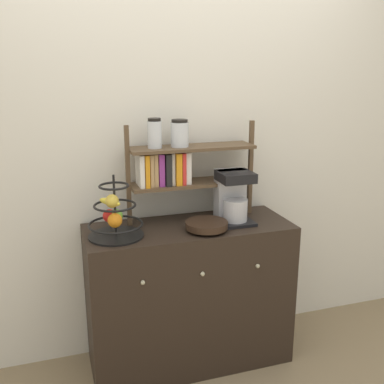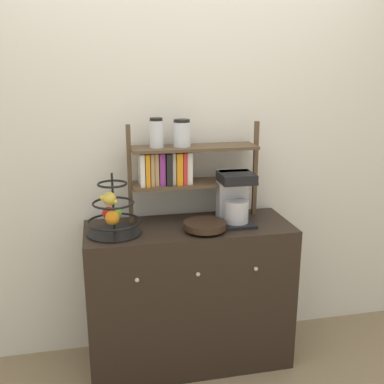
{
  "view_description": "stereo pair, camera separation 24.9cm",
  "coord_description": "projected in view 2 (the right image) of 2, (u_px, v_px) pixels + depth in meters",
  "views": [
    {
      "loc": [
        -0.72,
        -2.06,
        1.72
      ],
      "look_at": [
        0.02,
        0.23,
        1.06
      ],
      "focal_mm": 42.0,
      "sensor_mm": 36.0,
      "label": 1
    },
    {
      "loc": [
        -0.48,
        -2.12,
        1.72
      ],
      "look_at": [
        0.02,
        0.23,
        1.06
      ],
      "focal_mm": 42.0,
      "sensor_mm": 36.0,
      "label": 2
    }
  ],
  "objects": [
    {
      "name": "ground_plane",
      "position": [
        197.0,
        382.0,
        2.55
      ],
      "size": [
        12.0,
        12.0,
        0.0
      ],
      "primitive_type": "plane",
      "color": "#847051"
    },
    {
      "name": "wall_back",
      "position": [
        180.0,
        142.0,
        2.68
      ],
      "size": [
        7.0,
        0.05,
        2.6
      ],
      "primitive_type": "cube",
      "color": "silver",
      "rests_on": "ground_plane"
    },
    {
      "name": "sideboard",
      "position": [
        189.0,
        295.0,
        2.65
      ],
      "size": [
        1.17,
        0.47,
        0.86
      ],
      "color": "black",
      "rests_on": "ground_plane"
    },
    {
      "name": "coffee_maker",
      "position": [
        234.0,
        198.0,
        2.56
      ],
      "size": [
        0.2,
        0.23,
        0.3
      ],
      "color": "black",
      "rests_on": "sideboard"
    },
    {
      "name": "fruit_stand",
      "position": [
        113.0,
        214.0,
        2.39
      ],
      "size": [
        0.29,
        0.29,
        0.34
      ],
      "color": "black",
      "rests_on": "sideboard"
    },
    {
      "name": "wooden_bowl",
      "position": [
        205.0,
        226.0,
        2.45
      ],
      "size": [
        0.23,
        0.23,
        0.05
      ],
      "color": "black",
      "rests_on": "sideboard"
    },
    {
      "name": "shelf_hutch",
      "position": [
        178.0,
        162.0,
        2.56
      ],
      "size": [
        0.77,
        0.2,
        0.6
      ],
      "color": "brown",
      "rests_on": "sideboard"
    }
  ]
}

